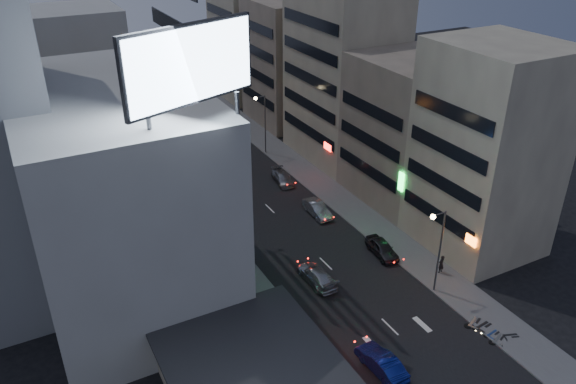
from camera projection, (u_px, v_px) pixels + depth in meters
ground at (422, 359)px, 42.32m from camera, size 180.00×180.00×0.00m
sidewalk_left at (190, 209)px, 62.41m from camera, size 4.00×120.00×0.12m
sidewalk_right at (314, 179)px, 69.03m from camera, size 4.00×120.00×0.12m
white_building at (117, 193)px, 46.69m from camera, size 14.00×24.00×18.00m
shophouse_near at (487, 150)px, 52.06m from camera, size 10.00×11.00×20.00m
shophouse_mid at (410, 129)px, 62.18m from camera, size 11.00×12.00×16.00m
shophouse_far at (343, 74)px, 70.73m from camera, size 10.00×14.00×22.00m
far_left_a at (80, 95)px, 66.37m from camera, size 11.00×10.00×20.00m
far_left_b at (63, 87)px, 77.49m from camera, size 12.00×10.00×15.00m
far_right_a at (291, 62)px, 83.58m from camera, size 11.00×12.00×18.00m
far_right_b at (254, 24)px, 93.32m from camera, size 12.00×12.00×24.00m
billboard at (191, 65)px, 34.60m from camera, size 9.52×3.75×6.20m
street_lamp_right_near at (438, 241)px, 46.94m from camera, size 1.60×0.44×8.02m
street_lamp_left at (233, 193)px, 54.55m from camera, size 1.60×0.44×8.02m
street_lamp_right_far at (262, 116)px, 73.50m from camera, size 1.60×0.44×8.02m
parked_car_right_near at (382, 248)px, 54.26m from camera, size 2.17×4.51×1.49m
parked_car_right_mid at (317, 209)px, 61.10m from camera, size 1.68×4.47×1.46m
parked_car_left at (217, 203)px, 62.23m from camera, size 2.80×5.55×1.51m
parked_car_right_far at (283, 178)px, 68.04m from camera, size 2.41×4.66×1.29m
road_car_blue at (381, 363)px, 40.91m from camera, size 1.78×4.67×1.52m
road_car_silver at (317, 275)px, 50.41m from camera, size 2.04×4.97×1.44m
person at (441, 264)px, 51.43m from camera, size 0.73×0.55×1.81m
scooter_black_a at (518, 328)px, 44.35m from camera, size 1.17×1.86×1.08m
scooter_silver_a at (500, 328)px, 44.32m from camera, size 1.26×1.97×1.15m
scooter_blue at (496, 324)px, 44.77m from camera, size 0.80×1.74×1.02m
scooter_black_b at (487, 315)px, 45.61m from camera, size 0.93×2.08×1.23m
scooter_silver_b at (475, 310)px, 46.09m from camera, size 1.48×2.15×1.26m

